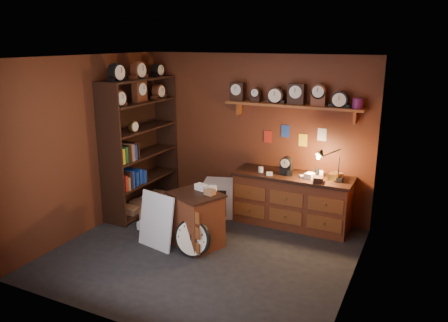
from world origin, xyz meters
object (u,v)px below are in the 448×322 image
shelving_unit (139,140)px  big_round_clock (192,238)px  workbench (292,197)px  low_cabinet (196,217)px

shelving_unit → big_round_clock: 2.26m
workbench → low_cabinet: (-1.02, -1.32, -0.04)m
shelving_unit → low_cabinet: shelving_unit is taller
low_cabinet → big_round_clock: low_cabinet is taller
workbench → low_cabinet: workbench is taller
shelving_unit → low_cabinet: 1.96m
big_round_clock → low_cabinet: bearing=110.0°
workbench → big_round_clock: size_ratio=3.50×
shelving_unit → big_round_clock: size_ratio=4.79×
workbench → low_cabinet: 1.67m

